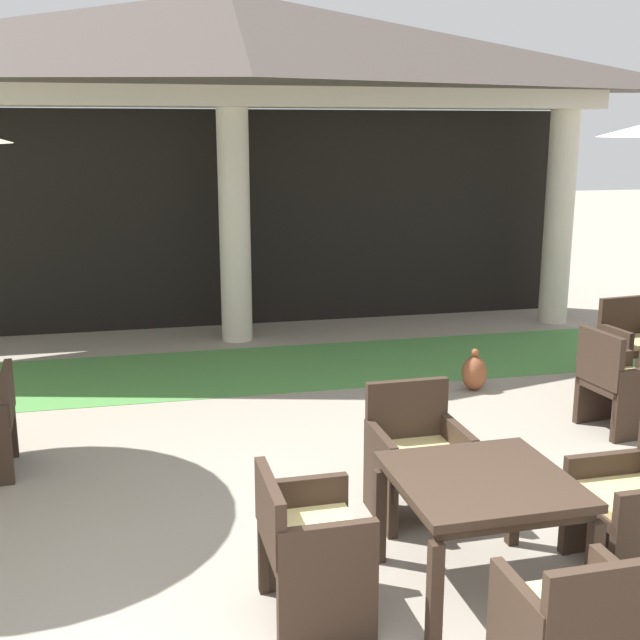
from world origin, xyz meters
TOP-DOWN VIEW (x-y plane):
  - background_pavilion at (0.00, 7.15)m, footprint 10.07×2.57m
  - lawn_strip at (0.00, 5.65)m, footprint 11.87×1.83m
  - patio_table_near_foreground at (0.63, 0.94)m, footprint 0.99×0.99m
  - patio_chair_near_foreground_south at (0.65, -0.06)m, footprint 0.59×0.52m
  - patio_chair_near_foreground_east at (1.64, 0.96)m, footprint 0.58×0.60m
  - patio_chair_near_foreground_west at (-0.37, 0.93)m, footprint 0.55×0.65m
  - patio_chair_near_foreground_north at (0.61, 1.96)m, footprint 0.63×0.59m
  - patio_chair_mid_left_north at (3.77, 4.18)m, footprint 0.66×0.57m
  - patio_chair_mid_left_west at (2.90, 3.08)m, footprint 0.65×0.64m
  - terracotta_urn at (2.12, 4.43)m, footprint 0.26×0.26m

SIDE VIEW (x-z plane):
  - lawn_strip at x=0.00m, z-range 0.00..0.01m
  - terracotta_urn at x=2.12m, z-range -0.04..0.40m
  - patio_chair_near_foreground_south at x=0.65m, z-range -0.01..0.83m
  - patio_chair_near_foreground_north at x=0.61m, z-range -0.04..0.86m
  - patio_chair_near_foreground_east at x=1.64m, z-range -0.03..0.85m
  - patio_chair_mid_left_west at x=2.90m, z-range -0.05..0.87m
  - patio_chair_near_foreground_west at x=-0.37m, z-range 0.00..0.83m
  - patio_chair_mid_left_north at x=3.77m, z-range -0.03..0.89m
  - patio_table_near_foreground at x=0.63m, z-range 0.27..0.98m
  - background_pavilion at x=0.00m, z-range 1.18..5.39m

